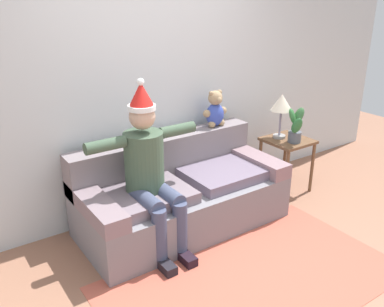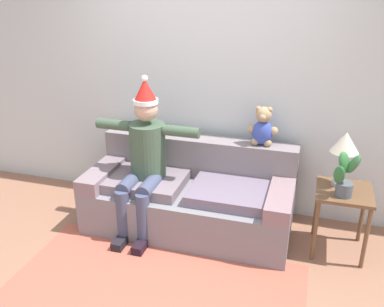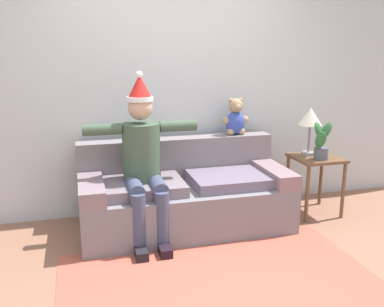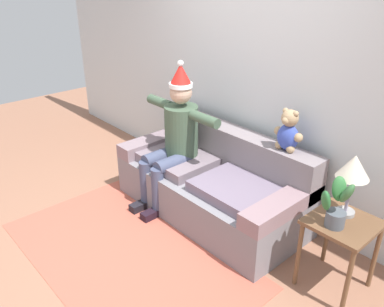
% 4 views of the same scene
% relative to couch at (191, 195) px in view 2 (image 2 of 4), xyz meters
% --- Properties ---
extents(ground_plane, '(10.00, 10.00, 0.00)m').
position_rel_couch_xyz_m(ground_plane, '(0.00, -1.02, -0.32)').
color(ground_plane, '#94634C').
extents(back_wall, '(7.00, 0.10, 2.70)m').
position_rel_couch_xyz_m(back_wall, '(0.00, 0.53, 1.03)').
color(back_wall, silver).
rests_on(back_wall, ground_plane).
extents(couch, '(1.97, 0.91, 0.82)m').
position_rel_couch_xyz_m(couch, '(0.00, 0.00, 0.00)').
color(couch, slate).
rests_on(couch, ground_plane).
extents(person_seated, '(1.02, 0.77, 1.50)m').
position_rel_couch_xyz_m(person_seated, '(-0.41, -0.17, 0.43)').
color(person_seated, '#3F5540').
rests_on(person_seated, ground_plane).
extents(teddy_bear, '(0.29, 0.17, 0.38)m').
position_rel_couch_xyz_m(teddy_bear, '(0.62, 0.28, 0.67)').
color(teddy_bear, '#3549A6').
rests_on(teddy_bear, couch).
extents(side_table, '(0.47, 0.47, 0.61)m').
position_rel_couch_xyz_m(side_table, '(1.40, -0.05, 0.18)').
color(side_table, brown).
rests_on(side_table, ground_plane).
extents(table_lamp, '(0.24, 0.24, 0.49)m').
position_rel_couch_xyz_m(table_lamp, '(1.35, 0.05, 0.67)').
color(table_lamp, '#949494').
rests_on(table_lamp, side_table).
extents(potted_plant, '(0.24, 0.26, 0.39)m').
position_rel_couch_xyz_m(potted_plant, '(1.37, -0.16, 0.47)').
color(potted_plant, '#4F5660').
rests_on(potted_plant, side_table).
extents(area_rug, '(2.35, 1.37, 0.01)m').
position_rel_couch_xyz_m(area_rug, '(0.00, -1.06, -0.32)').
color(area_rug, '#B85643').
rests_on(area_rug, ground_plane).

